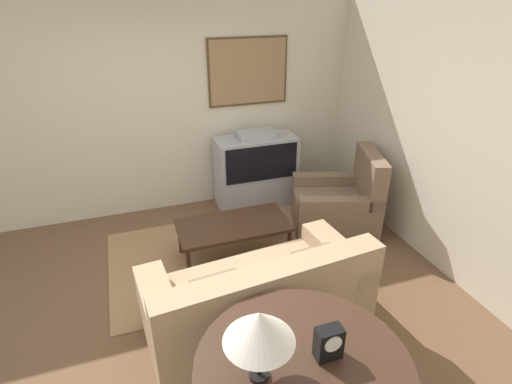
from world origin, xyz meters
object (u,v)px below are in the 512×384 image
at_px(table_lamp, 259,328).
at_px(mantel_clock, 329,343).
at_px(console_table, 303,372).
at_px(couch, 259,301).
at_px(coffee_table, 233,227).
at_px(tv, 256,171).
at_px(armchair, 338,206).

height_order(table_lamp, mantel_clock, table_lamp).
relative_size(console_table, mantel_clock, 6.02).
distance_m(couch, coffee_table, 1.09).
bearing_deg(tv, armchair, -50.61).
relative_size(couch, armchair, 1.65).
bearing_deg(table_lamp, console_table, -1.64).
height_order(tv, coffee_table, tv).
bearing_deg(console_table, couch, 84.24).
bearing_deg(tv, table_lamp, -108.75).
height_order(couch, mantel_clock, mantel_clock).
bearing_deg(mantel_clock, table_lamp, 179.85).
relative_size(armchair, table_lamp, 2.56).
bearing_deg(couch, tv, -113.75).
relative_size(coffee_table, console_table, 0.96).
bearing_deg(tv, console_table, -104.41).
bearing_deg(table_lamp, armchair, 51.42).
relative_size(coffee_table, table_lamp, 2.61).
bearing_deg(table_lamp, tv, 71.25).
height_order(couch, table_lamp, table_lamp).
distance_m(tv, coffee_table, 1.27).
xyz_separation_m(tv, couch, (-0.73, -2.18, -0.18)).
xyz_separation_m(couch, mantel_clock, (0.04, -1.05, 0.58)).
height_order(coffee_table, mantel_clock, mantel_clock).
bearing_deg(table_lamp, couch, 70.54).
xyz_separation_m(coffee_table, mantel_clock, (-0.05, -2.14, 0.51)).
relative_size(armchair, mantel_clock, 5.67).
height_order(tv, table_lamp, table_lamp).
relative_size(tv, table_lamp, 2.31).
height_order(couch, console_table, couch).
bearing_deg(console_table, mantel_clock, 2.50).
bearing_deg(armchair, couch, -31.14).
height_order(coffee_table, table_lamp, table_lamp).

